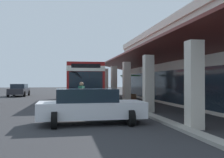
% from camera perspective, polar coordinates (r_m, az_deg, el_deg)
% --- Properties ---
extents(ground, '(120.00, 120.00, 0.00)m').
position_cam_1_polar(ground, '(20.51, 14.39, -5.49)').
color(ground, '#2D2D30').
extents(curb_strip, '(32.66, 0.50, 0.12)m').
position_cam_1_polar(curb_strip, '(20.38, 1.87, -5.36)').
color(curb_strip, '#9E998E').
rests_on(curb_strip, ground).
extents(transit_bus, '(11.26, 2.99, 3.34)m').
position_cam_1_polar(transit_bus, '(22.86, -6.54, -0.34)').
color(transit_bus, maroon).
rests_on(transit_bus, ground).
extents(parked_sedan_charcoal, '(4.45, 2.10, 1.47)m').
position_cam_1_polar(parked_sedan_charcoal, '(32.85, -19.80, -2.28)').
color(parked_sedan_charcoal, '#232328').
rests_on(parked_sedan_charcoal, ground).
extents(parked_sedan_white, '(2.48, 4.42, 1.47)m').
position_cam_1_polar(parked_sedan_white, '(10.95, -4.86, -5.92)').
color(parked_sedan_white, silver).
rests_on(parked_sedan_white, ground).
extents(pedestrian, '(0.62, 0.40, 1.75)m').
position_cam_1_polar(pedestrian, '(14.97, -6.73, -3.55)').
color(pedestrian, '#726651').
rests_on(pedestrian, ground).
extents(potted_palm, '(1.46, 1.90, 2.42)m').
position_cam_1_polar(potted_palm, '(23.68, 3.96, -3.44)').
color(potted_palm, brown).
rests_on(potted_palm, ground).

